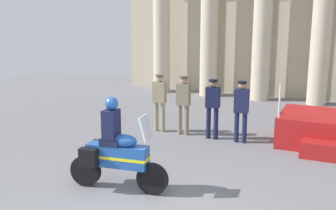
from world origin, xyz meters
TOP-DOWN VIEW (x-y plane):
  - officer_in_row_0 at (-2.04, 5.49)m, footprint 0.39×0.24m
  - officer_in_row_1 at (-1.27, 5.47)m, footprint 0.39×0.24m
  - officer_in_row_2 at (-0.36, 5.43)m, footprint 0.39×0.24m
  - officer_in_row_3 at (0.45, 5.42)m, footprint 0.39×0.24m
  - motorcycle_with_rider at (-1.02, 1.31)m, footprint 2.09×0.74m

SIDE VIEW (x-z plane):
  - motorcycle_with_rider at x=-1.02m, z-range -0.16..1.74m
  - officer_in_row_2 at x=-0.36m, z-range 0.16..1.85m
  - officer_in_row_3 at x=0.45m, z-range 0.15..1.86m
  - officer_in_row_1 at x=-1.27m, z-range 0.16..1.88m
  - officer_in_row_0 at x=-2.04m, z-range 0.16..1.89m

